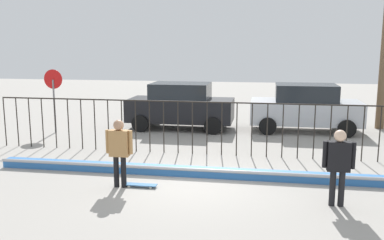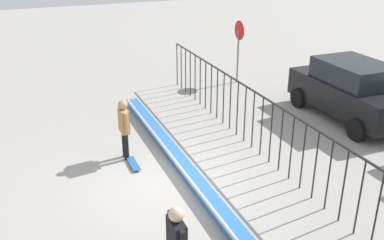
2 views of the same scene
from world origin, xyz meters
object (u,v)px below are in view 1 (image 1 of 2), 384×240
at_px(skateboarder, 119,147).
at_px(camera_operator, 339,161).
at_px(skateboard, 141,185).
at_px(parked_car_silver, 305,107).
at_px(stop_sign, 54,92).
at_px(parked_car_black, 181,105).

distance_m(skateboarder, camera_operator, 5.02).
bearing_deg(skateboard, parked_car_silver, 68.83).
relative_size(skateboard, camera_operator, 0.48).
bearing_deg(parked_car_silver, stop_sign, -167.70).
bearing_deg(skateboard, camera_operator, 3.60).
height_order(skateboard, parked_car_black, parked_car_black).
bearing_deg(camera_operator, skateboarder, 0.43).
relative_size(parked_car_silver, stop_sign, 1.72).
height_order(camera_operator, parked_car_black, parked_car_black).
bearing_deg(parked_car_silver, parked_car_black, -175.36).
distance_m(skateboarder, stop_sign, 7.58).
bearing_deg(parked_car_black, skateboarder, -90.23).
relative_size(skateboarder, parked_car_black, 0.39).
bearing_deg(stop_sign, skateboarder, -50.96).
height_order(skateboard, camera_operator, camera_operator).
xyz_separation_m(skateboard, stop_sign, (-5.25, 5.80, 1.56)).
height_order(parked_car_silver, stop_sign, stop_sign).
xyz_separation_m(camera_operator, parked_car_black, (-5.01, 7.86, -0.03)).
xyz_separation_m(camera_operator, parked_car_silver, (0.02, 8.17, -0.03)).
xyz_separation_m(skateboard, parked_car_silver, (4.53, 7.72, 0.91)).
bearing_deg(camera_operator, parked_car_black, -52.78).
distance_m(skateboard, parked_car_black, 7.49).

